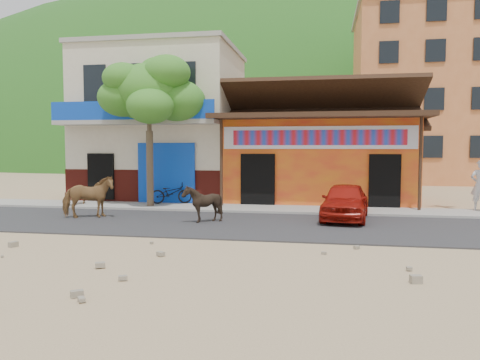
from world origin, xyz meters
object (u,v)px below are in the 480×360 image
object	(u,v)px
cow_tan	(88,197)
cafe_chair_right	(70,193)
pedestrian	(480,185)
cafe_chair_left	(80,193)
cow_dark	(203,204)
tree	(149,131)
red_car	(345,201)
scooter	(171,193)

from	to	relation	value
cow_tan	cafe_chair_right	world-z (taller)	cow_tan
pedestrian	cafe_chair_left	distance (m)	15.79
cow_dark	tree	bearing A→B (deg)	-132.34
red_car	cafe_chair_right	xyz separation A→B (m)	(-10.80, 1.19, -0.05)
pedestrian	cafe_chair_left	world-z (taller)	pedestrian
tree	red_car	xyz separation A→B (m)	(7.59, -1.69, -2.47)
tree	cow_tan	xyz separation A→B (m)	(-1.08, -3.00, -2.36)
tree	cow_tan	bearing A→B (deg)	-109.85
cow_dark	pedestrian	world-z (taller)	pedestrian
tree	cafe_chair_left	xyz separation A→B (m)	(-3.17, 0.16, -2.55)
tree	red_car	bearing A→B (deg)	-12.53
tree	scooter	size ratio (longest dim) A/B	3.50
red_car	cafe_chair_right	size ratio (longest dim) A/B	3.71
cafe_chair_left	cafe_chair_right	size ratio (longest dim) A/B	0.92
red_car	scooter	size ratio (longest dim) A/B	2.10
scooter	cafe_chair_right	world-z (taller)	cafe_chair_right
tree	cow_dark	xyz separation A→B (m)	(3.03, -3.20, -2.47)
cafe_chair_right	cow_tan	bearing A→B (deg)	-75.28
red_car	cafe_chair_right	world-z (taller)	red_car
tree	red_car	size ratio (longest dim) A/B	1.67
cow_dark	pedestrian	distance (m)	10.42
red_car	pedestrian	world-z (taller)	pedestrian
cow_tan	cafe_chair_right	bearing A→B (deg)	15.49
cafe_chair_left	cow_tan	bearing A→B (deg)	-77.23
cow_dark	pedestrian	bearing A→B (deg)	117.50
scooter	cafe_chair_left	distance (m)	3.83
cafe_chair_left	tree	bearing A→B (deg)	-23.52
cow_tan	cafe_chair_right	size ratio (longest dim) A/B	1.77
cafe_chair_right	red_car	bearing A→B (deg)	-31.99
red_car	scooter	xyz separation A→B (m)	(-6.99, 2.51, -0.08)
scooter	tree	bearing A→B (deg)	124.35
pedestrian	cafe_chair_right	size ratio (longest dim) A/B	1.95
cow_tan	pedestrian	bearing A→B (deg)	-99.05
cow_dark	cafe_chair_left	bearing A→B (deg)	-114.19
scooter	cafe_chair_left	world-z (taller)	scooter
scooter	cow_dark	bearing A→B (deg)	-168.63
cow_tan	red_car	distance (m)	8.77
cow_tan	cafe_chair_left	xyz separation A→B (m)	(-2.08, 3.16, -0.20)
cow_dark	scooter	bearing A→B (deg)	-144.66
scooter	pedestrian	distance (m)	12.01
tree	pedestrian	world-z (taller)	tree
cow_dark	cafe_chair_right	bearing A→B (deg)	-109.14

